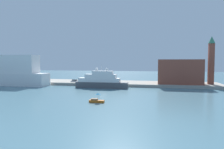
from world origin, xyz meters
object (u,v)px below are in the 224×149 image
object	(u,v)px
small_motorboat	(97,100)
harbor_building	(179,72)
bell_tower	(211,58)
mooring_bollard	(106,83)
large_yacht	(101,81)
person_figure	(81,81)
parked_car	(75,81)

from	to	relation	value
small_motorboat	harbor_building	xyz separation A→B (m)	(29.15, 51.09, 6.71)
bell_tower	mooring_bollard	size ratio (longest dim) A/B	36.62
large_yacht	person_figure	bearing A→B (deg)	144.27
harbor_building	bell_tower	xyz separation A→B (m)	(14.96, -0.75, 6.68)
person_figure	large_yacht	bearing A→B (deg)	-35.73
large_yacht	parked_car	distance (m)	22.04
harbor_building	bell_tower	bearing A→B (deg)	-2.86
bell_tower	mooring_bollard	world-z (taller)	bell_tower
large_yacht	mooring_bollard	size ratio (longest dim) A/B	38.94
large_yacht	parked_car	bearing A→B (deg)	147.30
small_motorboat	bell_tower	bearing A→B (deg)	48.77
bell_tower	person_figure	bearing A→B (deg)	-175.83
parked_car	person_figure	xyz separation A→B (m)	(4.35, -1.69, 0.27)
small_motorboat	mooring_bollard	xyz separation A→B (m)	(-7.67, 42.24, 0.83)
parked_car	mooring_bollard	distance (m)	19.97
parked_car	person_figure	size ratio (longest dim) A/B	2.52
harbor_building	mooring_bollard	xyz separation A→B (m)	(-36.83, -8.85, -5.88)
small_motorboat	large_yacht	bearing A→B (deg)	103.55
bell_tower	mooring_bollard	bearing A→B (deg)	-171.11
harbor_building	mooring_bollard	bearing A→B (deg)	-166.49
small_motorboat	person_figure	world-z (taller)	person_figure
small_motorboat	bell_tower	size ratio (longest dim) A/B	0.20
bell_tower	parked_car	distance (m)	72.27
large_yacht	harbor_building	bearing A→B (deg)	22.78
bell_tower	parked_car	world-z (taller)	bell_tower
person_figure	mooring_bollard	size ratio (longest dim) A/B	2.78
small_motorboat	parked_car	bearing A→B (deg)	119.81
large_yacht	mooring_bollard	xyz separation A→B (m)	(0.83, 6.97, -1.53)
small_motorboat	parked_car	xyz separation A→B (m)	(-27.02, 47.16, 1.08)
small_motorboat	harbor_building	world-z (taller)	harbor_building
bell_tower	parked_car	size ratio (longest dim) A/B	5.22
harbor_building	parked_car	xyz separation A→B (m)	(-56.18, -3.93, -5.63)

